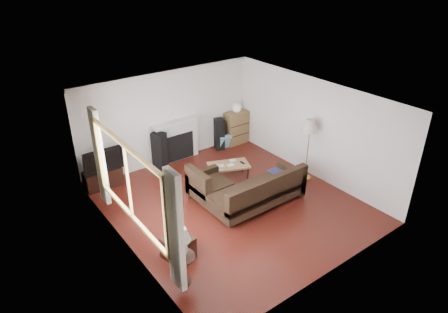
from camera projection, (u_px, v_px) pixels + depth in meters
room at (232, 155)px, 8.51m from camera, size 5.10×5.60×2.54m
window at (128, 182)px, 6.93m from camera, size 0.12×2.74×1.54m
curtain_near at (176, 232)px, 5.94m from camera, size 0.10×0.35×2.10m
curtain_far at (100, 157)px, 8.11m from camera, size 0.10×0.35×2.10m
fireplace at (177, 141)px, 10.79m from camera, size 1.40×0.26×1.15m
tv_stand at (103, 178)px, 9.69m from camera, size 0.89×0.40×0.44m
television at (103, 158)px, 9.49m from camera, size 1.03×0.14×0.59m
speaker_left at (160, 151)px, 10.41m from camera, size 0.39×0.42×1.00m
speaker_right at (219, 134)px, 11.48m from camera, size 0.34×0.37×0.91m
bookshelf at (236, 128)px, 11.79m from camera, size 0.71×0.34×0.98m
globe_lamp at (237, 108)px, 11.50m from camera, size 0.26×0.26×0.26m
sectional_sofa at (258, 190)px, 8.89m from camera, size 2.43×1.78×0.79m
coffee_table at (229, 171)px, 10.05m from camera, size 1.14×0.89×0.40m
footstool at (178, 247)px, 7.43m from camera, size 0.57×0.57×0.43m
floor_lamp at (308, 150)px, 9.78m from camera, size 0.46×0.46×1.60m
side_table at (182, 269)px, 6.81m from camera, size 0.46×0.46×0.58m
table_lamp at (181, 243)px, 6.55m from camera, size 0.35×0.35×0.56m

